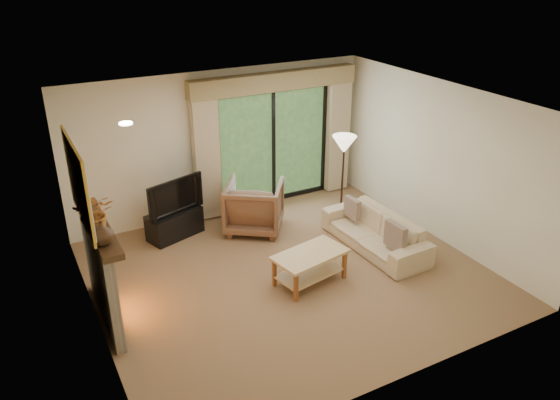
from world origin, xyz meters
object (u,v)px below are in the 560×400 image
armchair (254,206)px  coffee_table (310,268)px  sofa (375,232)px  media_console (175,224)px

armchair → coffee_table: bearing=124.5°
armchair → sofa: size_ratio=0.49×
armchair → sofa: armchair is taller
media_console → armchair: bearing=-35.4°
media_console → coffee_table: (1.29, -2.26, 0.01)m
coffee_table → sofa: bearing=3.5°
armchair → media_console: bearing=17.5°
armchair → coffee_table: armchair is taller
media_console → coffee_table: 2.60m
sofa → coffee_table: sofa is taller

